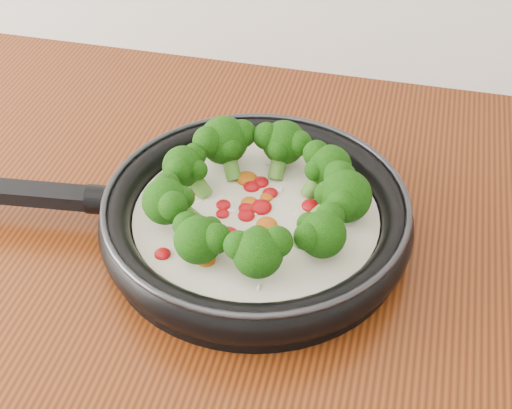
# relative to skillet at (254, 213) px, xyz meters

# --- Properties ---
(skillet) EXTENTS (0.56, 0.39, 0.10)m
(skillet) POSITION_rel_skillet_xyz_m (0.00, 0.00, 0.00)
(skillet) COLOR black
(skillet) RESTS_ON counter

